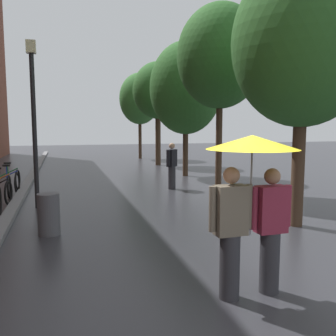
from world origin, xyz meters
name	(u,v)px	position (x,y,z in m)	size (l,w,h in m)	color
ground_plane	(236,313)	(0.00, 0.00, 0.00)	(80.00, 80.00, 0.00)	#2D2D33
kerb_strip	(26,186)	(-3.20, 10.00, 0.06)	(0.30, 36.00, 0.12)	slate
street_tree_0	(303,43)	(3.03, 3.07, 3.94)	(3.01, 3.01, 5.74)	#473323
street_tree_1	(220,57)	(2.98, 7.14, 4.38)	(2.75, 2.75, 6.03)	#473323
street_tree_2	(186,88)	(3.32, 11.43, 3.83)	(3.14, 3.14, 5.83)	#473323
street_tree_3	(158,91)	(3.29, 16.09, 4.15)	(2.81, 2.81, 5.75)	#473323
street_tree_4	(140,99)	(3.20, 20.51, 4.02)	(2.73, 2.73, 5.75)	#473323
parked_bicycle_7	(1,183)	(-3.87, 9.02, 0.38)	(1.14, 0.79, 0.96)	black
parked_bicycle_8	(2,179)	(-3.94, 9.81, 0.38)	(1.14, 0.80, 0.96)	black
couple_under_umbrella	(251,188)	(0.38, 0.38, 1.42)	(1.18, 1.17, 2.09)	#2D2D33
street_lamp_post	(34,112)	(-2.60, 6.54, 2.56)	(0.24, 0.24, 4.39)	black
litter_bin	(49,214)	(-2.22, 3.89, 0.42)	(0.44, 0.44, 0.85)	#4C4C51
pedestrian_walking_midground	(172,166)	(1.75, 8.35, 0.83)	(0.44, 0.45, 1.62)	#2D2D33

